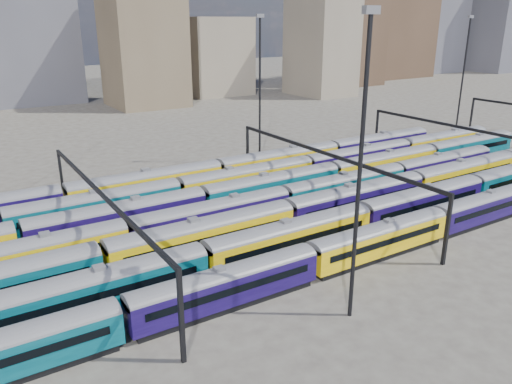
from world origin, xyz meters
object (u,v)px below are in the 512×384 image
rake_1 (362,216)px  rake_2 (356,197)px  rake_0 (380,236)px  mast_2 (360,162)px

rake_1 → rake_2: (3.67, 5.00, 0.15)m
rake_0 → mast_2: (-10.50, -7.00, 11.53)m
mast_2 → rake_1: bearing=43.3°
mast_2 → rake_0: bearing=33.7°
rake_1 → rake_2: bearing=53.7°
rake_1 → mast_2: bearing=-136.7°
rake_1 → rake_0: bearing=-113.9°
rake_2 → mast_2: mast_2 is taller
rake_0 → rake_2: 11.61m
rake_0 → rake_1: bearing=66.1°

